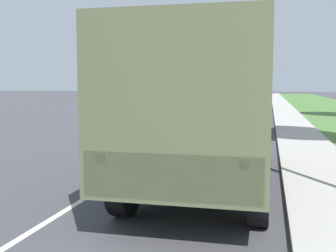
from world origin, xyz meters
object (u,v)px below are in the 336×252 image
at_px(car_third_ahead, 221,98).
at_px(military_truck, 209,105).
at_px(car_second_ahead, 255,102).
at_px(car_nearest_ahead, 233,114).

bearing_deg(car_third_ahead, military_truck, -83.98).
bearing_deg(car_third_ahead, car_second_ahead, -67.74).
bearing_deg(car_nearest_ahead, car_third_ahead, 97.66).
bearing_deg(military_truck, car_third_ahead, 96.02).
distance_m(car_nearest_ahead, car_third_ahead, 25.78).
height_order(military_truck, car_third_ahead, military_truck).
bearing_deg(military_truck, car_nearest_ahead, 92.28).
xyz_separation_m(car_second_ahead, car_third_ahead, (-3.94, 9.63, 0.01)).
bearing_deg(car_second_ahead, military_truck, -90.10).
distance_m(military_truck, car_third_ahead, 37.15).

